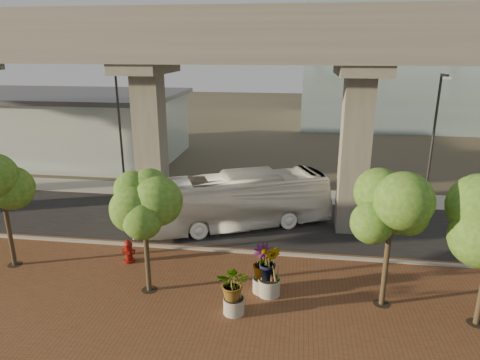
# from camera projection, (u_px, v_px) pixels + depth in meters

# --- Properties ---
(ground) EXTENTS (160.00, 160.00, 0.00)m
(ground) POSITION_uv_depth(u_px,v_px,m) (245.00, 237.00, 24.53)
(ground) COLOR #3B372B
(ground) RESTS_ON ground
(brick_plaza) EXTENTS (70.00, 13.00, 0.06)m
(brick_plaza) POSITION_uv_depth(u_px,v_px,m) (219.00, 322.00, 16.96)
(brick_plaza) COLOR brown
(brick_plaza) RESTS_ON ground
(asphalt_road) EXTENTS (90.00, 8.00, 0.04)m
(asphalt_road) POSITION_uv_depth(u_px,v_px,m) (249.00, 223.00, 26.41)
(asphalt_road) COLOR black
(asphalt_road) RESTS_ON ground
(curb_strip) EXTENTS (70.00, 0.25, 0.16)m
(curb_strip) POSITION_uv_depth(u_px,v_px,m) (240.00, 252.00, 22.61)
(curb_strip) COLOR #A19D96
(curb_strip) RESTS_ON ground
(far_sidewalk) EXTENTS (90.00, 3.00, 0.06)m
(far_sidewalk) POSITION_uv_depth(u_px,v_px,m) (258.00, 194.00, 31.61)
(far_sidewalk) COLOR #A19D96
(far_sidewalk) RESTS_ON ground
(transit_viaduct) EXTENTS (72.00, 5.60, 12.40)m
(transit_viaduct) POSITION_uv_depth(u_px,v_px,m) (250.00, 105.00, 24.24)
(transit_viaduct) COLOR gray
(transit_viaduct) RESTS_ON ground
(station_pavilion) EXTENTS (23.00, 13.00, 6.30)m
(station_pavilion) POSITION_uv_depth(u_px,v_px,m) (61.00, 125.00, 41.34)
(station_pavilion) COLOR silver
(station_pavilion) RESTS_ON ground
(transit_bus) EXTENTS (11.96, 7.24, 3.30)m
(transit_bus) POSITION_uv_depth(u_px,v_px,m) (232.00, 201.00, 25.45)
(transit_bus) COLOR white
(transit_bus) RESTS_ON ground
(fire_hydrant) EXTENTS (0.61, 0.55, 1.22)m
(fire_hydrant) POSITION_uv_depth(u_px,v_px,m) (129.00, 251.00, 21.46)
(fire_hydrant) COLOR maroon
(fire_hydrant) RESTS_ON ground
(planter_front) EXTENTS (1.92, 1.92, 2.11)m
(planter_front) POSITION_uv_depth(u_px,v_px,m) (234.00, 285.00, 17.10)
(planter_front) COLOR gray
(planter_front) RESTS_ON ground
(planter_right) EXTENTS (2.08, 2.08, 2.22)m
(planter_right) POSITION_uv_depth(u_px,v_px,m) (263.00, 264.00, 18.60)
(planter_right) COLOR #ACA99C
(planter_right) RESTS_ON ground
(planter_left) EXTENTS (2.17, 2.17, 2.38)m
(planter_left) POSITION_uv_depth(u_px,v_px,m) (270.00, 265.00, 18.36)
(planter_left) COLOR #A29C92
(planter_left) RESTS_ON ground
(street_tree_far_west) EXTENTS (3.53, 3.53, 5.94)m
(street_tree_far_west) POSITION_uv_depth(u_px,v_px,m) (1.00, 183.00, 20.04)
(street_tree_far_west) COLOR #4A3C2A
(street_tree_far_west) RESTS_ON ground
(street_tree_near_west) EXTENTS (3.24, 3.24, 5.58)m
(street_tree_near_west) POSITION_uv_depth(u_px,v_px,m) (143.00, 204.00, 17.91)
(street_tree_near_west) COLOR #4A3C2A
(street_tree_near_west) RESTS_ON ground
(street_tree_near_east) EXTENTS (3.55, 3.55, 6.03)m
(street_tree_near_east) POSITION_uv_depth(u_px,v_px,m) (392.00, 207.00, 16.77)
(street_tree_near_east) COLOR #4A3C2A
(street_tree_near_east) RESTS_ON ground
(streetlamp_west) EXTENTS (0.46, 1.34, 9.22)m
(streetlamp_west) POSITION_uv_depth(u_px,v_px,m) (119.00, 124.00, 29.40)
(streetlamp_west) COLOR #2F3034
(streetlamp_west) RESTS_ON ground
(streetlamp_east) EXTENTS (0.44, 1.29, 8.89)m
(streetlamp_east) POSITION_uv_depth(u_px,v_px,m) (434.00, 135.00, 26.58)
(streetlamp_east) COLOR #2F3035
(streetlamp_east) RESTS_ON ground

